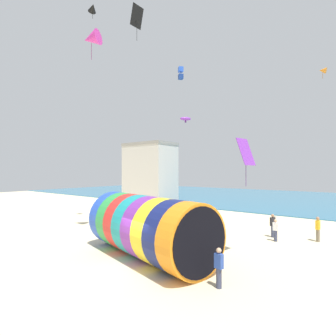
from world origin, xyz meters
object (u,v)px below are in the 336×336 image
Objects in this scene: kite_handler at (219,267)px; bystander_near_water at (276,230)px; kite_black_diamond at (137,17)px; giant_inflatable_tube at (147,227)px; kite_purple_diamond at (246,152)px; kite_purple_parafoil at (186,119)px; kite_black_delta at (93,8)px; kite_orange_delta at (323,70)px; bystander_mid_beach at (273,225)px; bystander_far_left at (318,229)px; kite_magenta_delta at (91,39)px; kite_blue_box at (181,73)px.

bystander_near_water is (-0.26, 9.30, -0.09)m from kite_handler.
kite_black_diamond is at bearing -155.27° from bystander_near_water.
kite_handler is (5.14, -1.07, -0.90)m from giant_inflatable_tube.
kite_purple_parafoil is at bearing 136.45° from kite_purple_diamond.
kite_orange_delta is (16.36, 13.11, -5.58)m from kite_black_delta.
bystander_mid_beach is at bearing 64.77° from giant_inflatable_tube.
bystander_far_left is (2.15, 11.05, 0.03)m from kite_handler.
kite_magenta_delta is 0.83× the size of kite_purple_diamond.
bystander_mid_beach is (-0.76, 10.36, 0.02)m from kite_handler.
kite_black_delta is at bearing -179.05° from kite_purple_diamond.
kite_black_diamond reaches higher than kite_handler.
kite_magenta_delta is at bearing -82.29° from kite_blue_box.
kite_orange_delta is at bearing 48.98° from kite_magenta_delta.
kite_black_delta is at bearing -160.09° from bystander_near_water.
bystander_near_water is (14.36, 5.20, -19.00)m from kite_black_delta.
kite_handler is at bearing -50.50° from kite_blue_box.
kite_purple_parafoil is 0.75× the size of bystander_far_left.
kite_black_diamond reaches higher than kite_orange_delta.
kite_orange_delta is 0.39× the size of kite_purple_diamond.
kite_magenta_delta is (2.99, -2.25, -4.64)m from kite_black_delta.
kite_magenta_delta is 20.38m from kite_orange_delta.
kite_blue_box is at bearing 108.17° from kite_black_diamond.
bystander_near_water is at bearing 59.30° from giant_inflatable_tube.
bystander_far_left is (11.95, 6.15, -16.69)m from kite_black_diamond.
kite_orange_delta is 0.61× the size of bystander_far_left.
kite_handler is 1.06× the size of kite_blue_box.
bystander_mid_beach is at bearing 38.09° from kite_magenta_delta.
giant_inflatable_tube is 5.32× the size of bystander_mid_beach.
kite_purple_parafoil reaches higher than kite_handler.
kite_purple_parafoil is (-7.02, 14.36, 9.46)m from giant_inflatable_tube.
kite_handler is at bearing -85.79° from bystander_mid_beach.
kite_black_delta reaches higher than bystander_far_left.
bystander_near_water is (11.91, -6.14, -10.44)m from kite_purple_parafoil.
kite_handler is 0.61× the size of kite_black_diamond.
kite_magenta_delta is 14.57m from kite_purple_diamond.
kite_purple_parafoil is at bearing -172.73° from kite_orange_delta.
bystander_mid_beach is (-0.51, 1.06, 0.11)m from bystander_near_water.
kite_black_delta is 0.83× the size of bystander_mid_beach.
bystander_near_water is 1.18m from bystander_mid_beach.
kite_blue_box is 14.95m from kite_magenta_delta.
kite_orange_delta is (13.90, 1.77, 2.98)m from kite_purple_parafoil.
giant_inflatable_tube is at bearing -63.94° from kite_purple_parafoil.
kite_handler reaches higher than bystander_near_water.
kite_purple_diamond is (11.68, -11.10, -5.14)m from kite_purple_parafoil.
kite_purple_parafoil is 0.75× the size of bystander_mid_beach.
kite_magenta_delta reaches higher than bystander_mid_beach.
kite_black_diamond is at bearing 153.43° from kite_handler.
kite_magenta_delta reaches higher than bystander_near_water.
kite_magenta_delta reaches higher than kite_purple_parafoil.
kite_purple_parafoil is at bearing 116.06° from giant_inflatable_tube.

